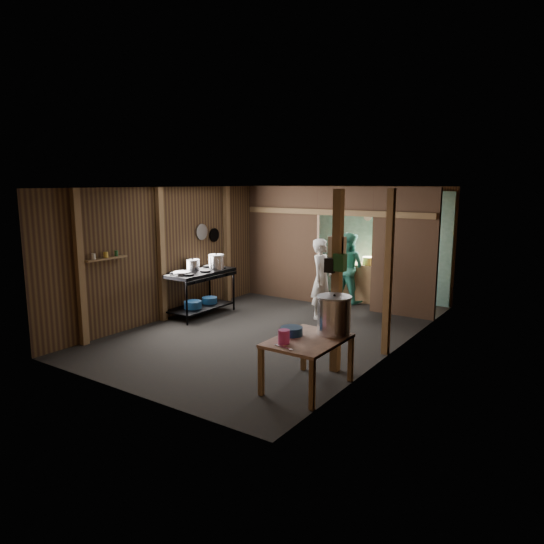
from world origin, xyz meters
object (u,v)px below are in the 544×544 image
Objects in this scene: prep_table at (307,364)px; stove_pot_large at (216,262)px; gas_range at (199,293)px; cook at (322,279)px; stock_pot at (334,316)px; yellow_tub at (369,261)px; pink_bucket at (284,337)px.

prep_table is 3.49× the size of stove_pot_large.
cook is (2.18, 1.20, 0.34)m from gas_range.
yellow_tub is at bearing 107.83° from stock_pot.
stock_pot is 0.34× the size of cook.
yellow_tub is at bearing 50.22° from stove_pot_large.
stove_pot_large is 3.49m from yellow_tub.
cook is (2.01, 0.84, -0.26)m from stove_pot_large.
stock_pot is 1.69× the size of yellow_tub.
cook is (-0.21, -1.84, -0.14)m from yellow_tub.
gas_range is at bearing 152.01° from prep_table.
stock_pot is at bearing -72.17° from yellow_tub.
yellow_tub is at bearing 102.19° from pink_bucket.
gas_range is 4.75× the size of stove_pot_large.
pink_bucket is 0.55× the size of yellow_tub.
cook is at bearing 115.70° from prep_table.
stock_pot is (0.17, 0.40, 0.59)m from prep_table.
gas_range is 4.24m from pink_bucket.
prep_table is 5.21m from yellow_tub.
cook is at bearing 22.51° from stove_pot_large.
stock_pot reaches higher than gas_range.
pink_bucket is 3.76m from cook.
gas_range is 1.36× the size of prep_table.
yellow_tub is at bearing 104.67° from prep_table.
pink_bucket is at bearing -32.94° from gas_range.
stove_pot_large reaches higher than pink_bucket.
yellow_tub is 1.86m from cook.
cook is at bearing -96.61° from yellow_tub.
gas_range is at bearing 114.65° from cook.
prep_table is at bearing -113.52° from stock_pot.
prep_table is 0.73m from stock_pot.
cook is at bearing 121.48° from stock_pot.
stove_pot_large is at bearing 108.46° from cook.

